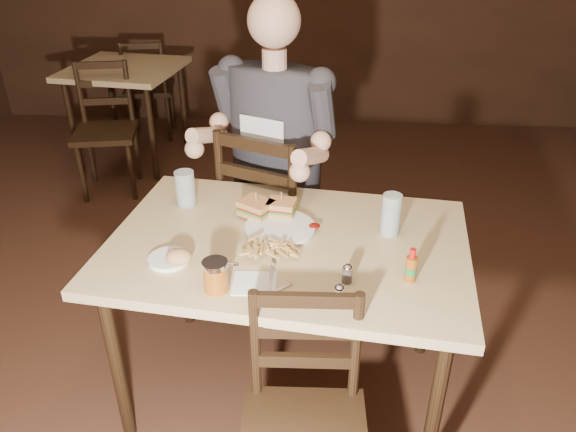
# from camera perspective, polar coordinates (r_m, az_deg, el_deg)

# --- Properties ---
(room_shell) EXTENTS (7.00, 7.00, 7.00)m
(room_shell) POSITION_cam_1_polar(r_m,az_deg,el_deg) (1.75, 0.63, 13.31)
(room_shell) COLOR #321B13
(room_shell) RESTS_ON ground
(main_table) EXTENTS (1.44, 1.05, 0.77)m
(main_table) POSITION_cam_1_polar(r_m,az_deg,el_deg) (2.14, -0.08, -4.18)
(main_table) COLOR tan
(main_table) RESTS_ON ground
(bg_table) EXTENTS (0.91, 0.91, 0.77)m
(bg_table) POSITION_cam_1_polar(r_m,az_deg,el_deg) (4.60, -16.22, 13.31)
(bg_table) COLOR tan
(bg_table) RESTS_ON ground
(chair_far) EXTENTS (0.62, 0.65, 1.00)m
(chair_far) POSITION_cam_1_polar(r_m,az_deg,el_deg) (2.80, -1.08, -0.15)
(chair_far) COLOR black
(chair_far) RESTS_ON ground
(bg_chair_far) EXTENTS (0.46, 0.49, 0.87)m
(bg_chair_far) POSITION_cam_1_polar(r_m,az_deg,el_deg) (5.17, -13.94, 12.48)
(bg_chair_far) COLOR black
(bg_chair_far) RESTS_ON ground
(bg_chair_near) EXTENTS (0.49, 0.53, 0.90)m
(bg_chair_near) POSITION_cam_1_polar(r_m,az_deg,el_deg) (4.18, -18.09, 8.09)
(bg_chair_near) COLOR black
(bg_chair_near) RESTS_ON ground
(diner) EXTENTS (0.74, 0.67, 1.04)m
(diner) POSITION_cam_1_polar(r_m,az_deg,el_deg) (2.53, -1.78, 9.93)
(diner) COLOR #302F34
(diner) RESTS_ON chair_far
(dinner_plate) EXTENTS (0.30, 0.30, 0.02)m
(dinner_plate) POSITION_cam_1_polar(r_m,az_deg,el_deg) (2.16, -0.81, -1.32)
(dinner_plate) COLOR white
(dinner_plate) RESTS_ON main_table
(sandwich_left) EXTENTS (0.16, 0.15, 0.10)m
(sandwich_left) POSITION_cam_1_polar(r_m,az_deg,el_deg) (2.23, -3.25, 1.36)
(sandwich_left) COLOR tan
(sandwich_left) RESTS_ON dinner_plate
(sandwich_right) EXTENTS (0.12, 0.11, 0.10)m
(sandwich_right) POSITION_cam_1_polar(r_m,az_deg,el_deg) (2.22, -0.67, 1.27)
(sandwich_right) COLOR tan
(sandwich_right) RESTS_ON dinner_plate
(fries_pile) EXTENTS (0.27, 0.21, 0.04)m
(fries_pile) POSITION_cam_1_polar(r_m,az_deg,el_deg) (2.01, -1.76, -3.11)
(fries_pile) COLOR tan
(fries_pile) RESTS_ON dinner_plate
(ketchup_dollop) EXTENTS (0.05, 0.05, 0.01)m
(ketchup_dollop) POSITION_cam_1_polar(r_m,az_deg,el_deg) (2.16, 2.70, -1.01)
(ketchup_dollop) COLOR maroon
(ketchup_dollop) RESTS_ON dinner_plate
(glass_left) EXTENTS (0.09, 0.09, 0.15)m
(glass_left) POSITION_cam_1_polar(r_m,az_deg,el_deg) (2.36, -10.38, 2.78)
(glass_left) COLOR silver
(glass_left) RESTS_ON main_table
(glass_right) EXTENTS (0.08, 0.08, 0.17)m
(glass_right) POSITION_cam_1_polar(r_m,az_deg,el_deg) (2.14, 10.41, 0.14)
(glass_right) COLOR silver
(glass_right) RESTS_ON main_table
(hot_sauce) EXTENTS (0.04, 0.04, 0.13)m
(hot_sauce) POSITION_cam_1_polar(r_m,az_deg,el_deg) (1.91, 12.41, -4.88)
(hot_sauce) COLOR #8D4510
(hot_sauce) RESTS_ON main_table
(salt_shaker) EXTENTS (0.04, 0.04, 0.07)m
(salt_shaker) POSITION_cam_1_polar(r_m,az_deg,el_deg) (1.79, 5.20, -7.99)
(salt_shaker) COLOR white
(salt_shaker) RESTS_ON main_table
(pepper_shaker) EXTENTS (0.04, 0.04, 0.06)m
(pepper_shaker) POSITION_cam_1_polar(r_m,az_deg,el_deg) (1.88, 6.03, -5.89)
(pepper_shaker) COLOR #38332D
(pepper_shaker) RESTS_ON main_table
(syrup_dispenser) EXTENTS (0.10, 0.10, 0.11)m
(syrup_dispenser) POSITION_cam_1_polar(r_m,az_deg,el_deg) (1.84, -7.36, -6.03)
(syrup_dispenser) COLOR #8D4510
(syrup_dispenser) RESTS_ON main_table
(napkin) EXTENTS (0.15, 0.14, 0.00)m
(napkin) POSITION_cam_1_polar(r_m,az_deg,el_deg) (1.89, -3.44, -6.84)
(napkin) COLOR white
(napkin) RESTS_ON main_table
(knife) EXTENTS (0.01, 0.22, 0.01)m
(knife) POSITION_cam_1_polar(r_m,az_deg,el_deg) (1.93, -1.64, -5.68)
(knife) COLOR silver
(knife) RESTS_ON napkin
(fork) EXTENTS (0.12, 0.11, 0.00)m
(fork) POSITION_cam_1_polar(r_m,az_deg,el_deg) (1.84, -1.51, -7.71)
(fork) COLOR silver
(fork) RESTS_ON napkin
(side_plate) EXTENTS (0.16, 0.16, 0.01)m
(side_plate) POSITION_cam_1_polar(r_m,az_deg,el_deg) (2.03, -12.00, -4.38)
(side_plate) COLOR white
(side_plate) RESTS_ON main_table
(bread_roll) EXTENTS (0.10, 0.09, 0.05)m
(bread_roll) POSITION_cam_1_polar(r_m,az_deg,el_deg) (1.98, -11.03, -4.09)
(bread_roll) COLOR tan
(bread_roll) RESTS_ON side_plate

